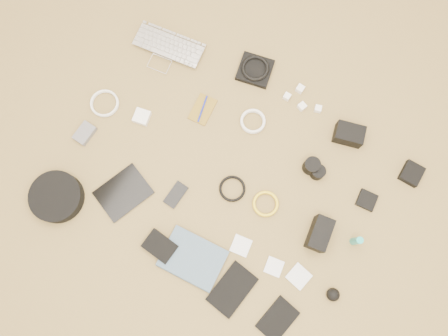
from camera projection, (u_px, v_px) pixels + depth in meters
The scene contains 34 objects.
room_shell at pixel (220, 19), 0.68m from camera, with size 4.04×4.04×2.58m.
laptop at pixel (165, 54), 2.02m from camera, with size 0.32×0.23×0.03m, color silver.
headphone_pouch at pixel (255, 70), 2.00m from camera, with size 0.15×0.14×0.03m, color black.
headphones at pixel (255, 68), 1.98m from camera, with size 0.13×0.13×0.02m, color black.
charger_a at pixel (300, 89), 1.98m from camera, with size 0.03×0.03×0.03m, color white.
charger_b at pixel (287, 97), 1.97m from camera, with size 0.03×0.03×0.03m, color white.
charger_c at pixel (318, 109), 1.96m from camera, with size 0.03×0.03×0.03m, color white.
charger_d at pixel (302, 107), 1.96m from camera, with size 0.03×0.03×0.03m, color white.
dslr_camera at pixel (349, 134), 1.91m from camera, with size 0.12×0.09×0.07m, color black.
lens_pouch at pixel (412, 174), 1.89m from camera, with size 0.08×0.09×0.03m, color black.
notebook_olive at pixel (203, 109), 1.97m from camera, with size 0.09×0.13×0.01m, color brown.
pen_blue at pixel (203, 109), 1.96m from camera, with size 0.01×0.01×0.13m, color #131E9C.
cable_white_a at pixel (253, 122), 1.95m from camera, with size 0.11×0.11×0.01m, color white.
lens_a at pixel (311, 166), 1.88m from camera, with size 0.07×0.07×0.07m, color black.
lens_b at pixel (318, 172), 1.88m from camera, with size 0.06×0.06×0.06m, color black.
card_reader at pixel (367, 200), 1.87m from camera, with size 0.08×0.08×0.02m, color black.
power_brick at pixel (142, 117), 1.95m from camera, with size 0.07×0.07×0.03m, color white.
cable_white_b at pixel (105, 104), 1.97m from camera, with size 0.13×0.13×0.01m, color white.
cable_black at pixel (232, 189), 1.89m from camera, with size 0.11×0.11×0.01m, color black.
cable_yellow at pixel (265, 204), 1.87m from camera, with size 0.11×0.11×0.01m, color yellow.
flash at pixel (319, 234), 1.80m from camera, with size 0.07×0.14×0.10m, color black.
lens_cleaner at pixel (356, 241), 1.79m from camera, with size 0.03×0.03×0.10m, color #19A7A1.
battery_charger at pixel (85, 133), 1.93m from camera, with size 0.06×0.10×0.03m, color #5C5B60.
tablet at pixel (123, 193), 1.88m from camera, with size 0.17×0.21×0.01m, color black.
phone at pixel (176, 195), 1.88m from camera, with size 0.06×0.11×0.01m, color black.
filter_case_left at pixel (241, 246), 1.83m from camera, with size 0.08×0.08×0.01m, color silver.
filter_case_mid at pixel (274, 267), 1.82m from camera, with size 0.07×0.07×0.01m, color silver.
filter_case_right at pixel (299, 276), 1.81m from camera, with size 0.08×0.08×0.01m, color silver.
air_blower at pixel (333, 295), 1.77m from camera, with size 0.05×0.05×0.05m, color black.
headphone_case at pixel (57, 197), 1.85m from camera, with size 0.22×0.22×0.06m, color black.
drive_case at pixel (160, 246), 1.82m from camera, with size 0.13×0.09×0.03m, color black.
paperback at pixel (182, 279), 1.80m from camera, with size 0.19×0.25×0.02m, color #425A70.
notebook_black_a at pixel (232, 289), 1.79m from camera, with size 0.12×0.20×0.01m, color black.
notebook_black_b at pixel (278, 319), 1.77m from camera, with size 0.11×0.16×0.01m, color black.
Camera 1 is at (0.20, -0.32, 1.87)m, focal length 35.00 mm.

